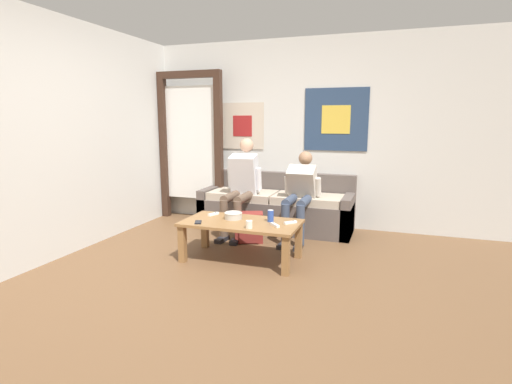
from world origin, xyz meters
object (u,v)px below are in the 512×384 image
(cell_phone, at_px, (198,222))
(game_controller_near_right, at_px, (290,222))
(game_controller_far_center, at_px, (275,225))
(game_controller_near_left, at_px, (214,214))
(couch, at_px, (276,209))
(ceramic_bowl, at_px, (233,215))
(person_seated_teen, at_px, (300,192))
(drink_can_blue, at_px, (271,216))
(coffee_table, at_px, (241,228))
(pillar_candle, at_px, (249,224))
(backpack, at_px, (249,228))
(person_seated_adult, at_px, (241,183))

(cell_phone, bearing_deg, game_controller_near_right, 17.05)
(game_controller_near_right, bearing_deg, game_controller_far_center, -129.51)
(game_controller_near_right, bearing_deg, game_controller_near_left, 175.23)
(couch, bearing_deg, ceramic_bowl, -95.50)
(game_controller_near_left, height_order, game_controller_near_right, same)
(couch, relative_size, person_seated_teen, 1.91)
(game_controller_near_right, bearing_deg, drink_can_blue, 177.41)
(coffee_table, xyz_separation_m, pillar_candle, (0.17, -0.22, 0.11))
(pillar_candle, xyz_separation_m, game_controller_far_center, (0.22, 0.16, -0.03))
(couch, height_order, backpack, couch)
(ceramic_bowl, distance_m, game_controller_near_right, 0.63)
(person_seated_adult, relative_size, ceramic_bowl, 6.33)
(coffee_table, height_order, game_controller_near_right, game_controller_near_right)
(person_seated_adult, bearing_deg, backpack, -55.75)
(person_seated_adult, xyz_separation_m, cell_phone, (-0.03, -1.15, -0.24))
(pillar_candle, distance_m, drink_can_blue, 0.34)
(person_seated_teen, height_order, game_controller_far_center, person_seated_teen)
(drink_can_blue, relative_size, cell_phone, 0.82)
(drink_can_blue, bearing_deg, game_controller_near_left, 174.54)
(couch, xyz_separation_m, cell_phone, (-0.40, -1.51, 0.15))
(couch, xyz_separation_m, game_controller_far_center, (0.39, -1.38, 0.16))
(person_seated_adult, xyz_separation_m, backpack, (0.23, -0.33, -0.49))
(person_seated_adult, relative_size, person_seated_teen, 1.14)
(game_controller_near_right, bearing_deg, couch, 112.49)
(game_controller_far_center, xyz_separation_m, cell_phone, (-0.79, -0.13, -0.01))
(drink_can_blue, height_order, game_controller_far_center, drink_can_blue)
(game_controller_far_center, bearing_deg, person_seated_adult, 126.61)
(backpack, bearing_deg, pillar_candle, -69.67)
(ceramic_bowl, relative_size, drink_can_blue, 1.56)
(coffee_table, bearing_deg, ceramic_bowl, 148.18)
(coffee_table, height_order, person_seated_teen, person_seated_teen)
(ceramic_bowl, height_order, game_controller_far_center, ceramic_bowl)
(couch, xyz_separation_m, game_controller_near_right, (0.51, -1.23, 0.16))
(coffee_table, bearing_deg, person_seated_adult, 111.16)
(ceramic_bowl, distance_m, pillar_candle, 0.42)
(pillar_candle, relative_size, drink_can_blue, 0.72)
(backpack, distance_m, game_controller_near_left, 0.59)
(ceramic_bowl, xyz_separation_m, game_controller_near_right, (0.63, 0.01, -0.03))
(person_seated_teen, distance_m, game_controller_near_right, 0.91)
(cell_phone, bearing_deg, pillar_candle, -2.74)
(pillar_candle, distance_m, game_controller_near_left, 0.68)
(coffee_table, xyz_separation_m, game_controller_far_center, (0.39, -0.06, 0.08))
(coffee_table, bearing_deg, person_seated_teen, 67.63)
(person_seated_teen, bearing_deg, coffee_table, -112.37)
(pillar_candle, height_order, game_controller_far_center, pillar_candle)
(coffee_table, distance_m, game_controller_near_right, 0.52)
(ceramic_bowl, height_order, drink_can_blue, drink_can_blue)
(drink_can_blue, distance_m, game_controller_near_left, 0.69)
(couch, bearing_deg, game_controller_near_left, -108.80)
(person_seated_adult, height_order, cell_phone, person_seated_adult)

